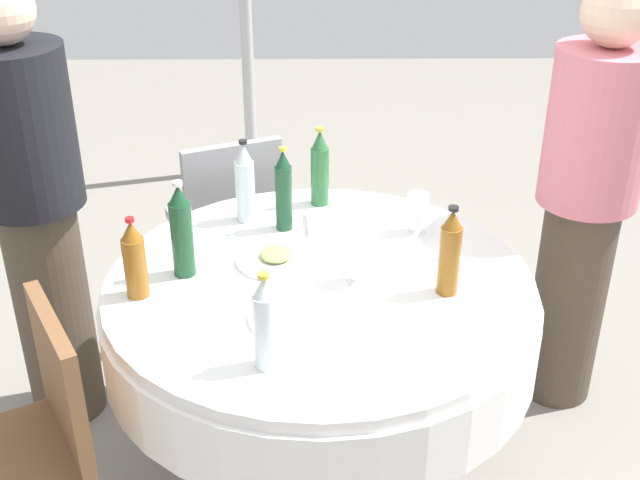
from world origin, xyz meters
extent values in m
plane|color=gray|center=(0.00, 0.00, 0.00)|extent=(10.00, 10.00, 0.00)
cylinder|color=white|center=(0.00, 0.00, 0.72)|extent=(1.31, 1.31, 0.04)
cylinder|color=white|center=(0.00, 0.00, 0.59)|extent=(1.34, 1.34, 0.22)
cylinder|color=slate|center=(0.00, 0.00, 0.24)|extent=(0.14, 0.14, 0.48)
cylinder|color=slate|center=(0.00, 0.00, 0.01)|extent=(0.56, 0.56, 0.03)
cylinder|color=#8C5619|center=(0.08, 0.38, 0.85)|extent=(0.06, 0.06, 0.22)
cone|color=#8C5619|center=(0.08, 0.38, 0.98)|extent=(0.06, 0.06, 0.05)
cylinder|color=black|center=(0.08, 0.38, 1.02)|extent=(0.03, 0.03, 0.01)
cylinder|color=#2D6B38|center=(-0.53, 0.01, 0.85)|extent=(0.07, 0.07, 0.21)
cone|color=#2D6B38|center=(-0.53, 0.01, 0.99)|extent=(0.06, 0.06, 0.07)
cylinder|color=gold|center=(-0.53, 0.01, 1.03)|extent=(0.03, 0.03, 0.01)
cylinder|color=#8C5619|center=(0.08, -0.54, 0.83)|extent=(0.07, 0.07, 0.19)
cone|color=#8C5619|center=(0.08, -0.54, 0.96)|extent=(0.06, 0.06, 0.06)
cylinder|color=red|center=(0.08, -0.54, 0.99)|extent=(0.03, 0.03, 0.01)
cylinder|color=silver|center=(0.43, -0.14, 0.85)|extent=(0.06, 0.06, 0.21)
cone|color=silver|center=(0.43, -0.14, 0.98)|extent=(0.06, 0.06, 0.05)
cylinder|color=gold|center=(0.43, -0.14, 1.01)|extent=(0.03, 0.03, 0.01)
cylinder|color=#194728|center=(-0.34, -0.12, 0.85)|extent=(0.06, 0.06, 0.23)
cone|color=#194728|center=(-0.34, -0.12, 1.00)|extent=(0.05, 0.05, 0.06)
cylinder|color=gold|center=(-0.34, -0.12, 1.03)|extent=(0.02, 0.02, 0.01)
cylinder|color=silver|center=(-0.41, -0.25, 0.85)|extent=(0.07, 0.07, 0.22)
cone|color=silver|center=(-0.41, -0.25, 0.99)|extent=(0.06, 0.06, 0.07)
cylinder|color=black|center=(-0.41, -0.25, 1.03)|extent=(0.03, 0.03, 0.01)
cylinder|color=#194728|center=(-0.04, -0.42, 0.86)|extent=(0.07, 0.07, 0.24)
cone|color=#194728|center=(-0.04, -0.42, 1.01)|extent=(0.06, 0.06, 0.06)
cylinder|color=silver|center=(-0.04, -0.42, 1.04)|extent=(0.03, 0.03, 0.01)
cylinder|color=white|center=(0.01, 0.11, 0.74)|extent=(0.06, 0.06, 0.00)
cylinder|color=white|center=(0.01, 0.11, 0.78)|extent=(0.01, 0.01, 0.07)
cylinder|color=white|center=(0.01, 0.11, 0.85)|extent=(0.07, 0.07, 0.08)
cylinder|color=white|center=(-0.31, 0.33, 0.74)|extent=(0.06, 0.06, 0.00)
cylinder|color=white|center=(-0.31, 0.33, 0.78)|extent=(0.01, 0.01, 0.07)
cylinder|color=white|center=(-0.31, 0.33, 0.85)|extent=(0.07, 0.07, 0.07)
cylinder|color=gold|center=(-0.31, 0.33, 0.83)|extent=(0.06, 0.06, 0.03)
cylinder|color=white|center=(-0.11, -0.14, 0.75)|extent=(0.25, 0.25, 0.02)
ellipsoid|color=#8C9E59|center=(-0.11, -0.14, 0.77)|extent=(0.11, 0.10, 0.02)
cylinder|color=white|center=(0.22, -0.09, 0.75)|extent=(0.24, 0.24, 0.02)
cube|color=silver|center=(-0.14, 0.34, 0.74)|extent=(0.11, 0.16, 0.00)
cube|color=white|center=(-0.36, 0.04, 0.75)|extent=(0.18, 0.18, 0.02)
cylinder|color=#4C3F33|center=(-0.31, -0.94, 0.43)|extent=(0.26, 0.26, 0.85)
cylinder|color=black|center=(-0.31, -0.94, 1.12)|extent=(0.34, 0.34, 0.53)
cylinder|color=#4C3F33|center=(-0.39, 0.92, 0.41)|extent=(0.26, 0.26, 0.81)
cylinder|color=#D8727F|center=(-0.39, 0.92, 1.08)|extent=(0.34, 0.34, 0.53)
sphere|color=beige|center=(-0.39, 0.92, 1.46)|extent=(0.23, 0.23, 0.23)
cube|color=#99999E|center=(-0.95, -0.40, 0.45)|extent=(0.52, 0.52, 0.04)
cube|color=#99999E|center=(-0.78, -0.33, 0.66)|extent=(0.19, 0.38, 0.42)
cylinder|color=gray|center=(-1.17, -0.31, 0.21)|extent=(0.03, 0.03, 0.43)
cylinder|color=gray|center=(-1.04, -0.62, 0.21)|extent=(0.03, 0.03, 0.43)
cylinder|color=gray|center=(-0.86, -0.18, 0.21)|extent=(0.03, 0.03, 0.43)
cylinder|color=gray|center=(-0.72, -0.49, 0.21)|extent=(0.03, 0.03, 0.43)
cube|color=brown|center=(0.48, -0.85, 0.45)|extent=(0.54, 0.54, 0.04)
cube|color=brown|center=(0.39, -0.70, 0.66)|extent=(0.37, 0.23, 0.42)
cylinder|color=gray|center=(0.25, -0.79, 0.21)|extent=(0.03, 0.03, 0.43)
camera|label=1|loc=(2.13, -0.02, 2.03)|focal=45.81mm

